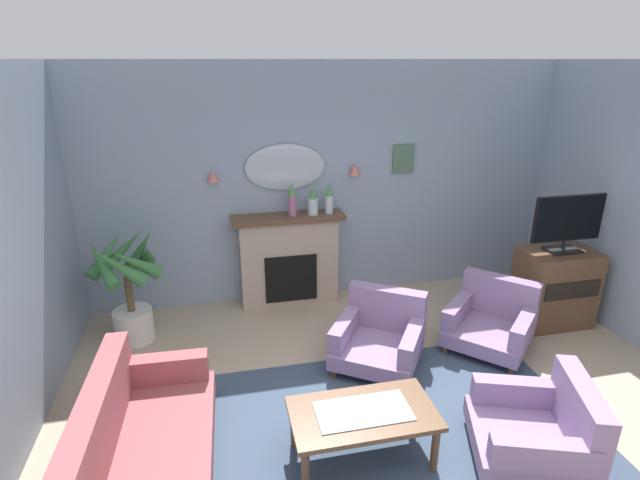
# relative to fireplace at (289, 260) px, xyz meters

# --- Properties ---
(floor) EXTENTS (6.88, 6.94, 0.10)m
(floor) POSITION_rel_fireplace_xyz_m (0.52, -2.80, -0.62)
(floor) COLOR tan
(floor) RESTS_ON ground
(wall_back) EXTENTS (6.88, 0.10, 2.92)m
(wall_back) POSITION_rel_fireplace_xyz_m (0.52, 0.22, 0.89)
(wall_back) COLOR #8C9EB2
(wall_back) RESTS_ON ground
(patterned_rug) EXTENTS (3.20, 2.40, 0.01)m
(patterned_rug) POSITION_rel_fireplace_xyz_m (0.52, -2.60, -0.56)
(patterned_rug) COLOR #38475B
(patterned_rug) RESTS_ON ground
(fireplace) EXTENTS (1.36, 0.36, 1.16)m
(fireplace) POSITION_rel_fireplace_xyz_m (0.00, 0.00, 0.00)
(fireplace) COLOR tan
(fireplace) RESTS_ON ground
(mantel_vase_right) EXTENTS (0.10, 0.10, 0.41)m
(mantel_vase_right) POSITION_rel_fireplace_xyz_m (0.05, -0.03, 0.79)
(mantel_vase_right) COLOR #9E6084
(mantel_vase_right) RESTS_ON fireplace
(mantel_vase_left) EXTENTS (0.13, 0.13, 0.36)m
(mantel_vase_left) POSITION_rel_fireplace_xyz_m (0.30, -0.03, 0.75)
(mantel_vase_left) COLOR silver
(mantel_vase_left) RESTS_ON fireplace
(mantel_vase_centre) EXTENTS (0.10, 0.10, 0.38)m
(mantel_vase_centre) POSITION_rel_fireplace_xyz_m (0.50, -0.03, 0.78)
(mantel_vase_centre) COLOR silver
(mantel_vase_centre) RESTS_ON fireplace
(wall_mirror) EXTENTS (0.96, 0.06, 0.56)m
(wall_mirror) POSITION_rel_fireplace_xyz_m (-0.00, 0.14, 1.14)
(wall_mirror) COLOR #B2BCC6
(wall_sconce_left) EXTENTS (0.14, 0.14, 0.14)m
(wall_sconce_left) POSITION_rel_fireplace_xyz_m (-0.85, 0.09, 1.09)
(wall_sconce_left) COLOR #D17066
(wall_sconce_right) EXTENTS (0.14, 0.14, 0.14)m
(wall_sconce_right) POSITION_rel_fireplace_xyz_m (0.85, 0.09, 1.09)
(wall_sconce_right) COLOR #D17066
(framed_picture) EXTENTS (0.28, 0.03, 0.36)m
(framed_picture) POSITION_rel_fireplace_xyz_m (1.50, 0.15, 1.18)
(framed_picture) COLOR #4C6B56
(coffee_table) EXTENTS (1.10, 0.60, 0.45)m
(coffee_table) POSITION_rel_fireplace_xyz_m (0.12, -2.71, -0.19)
(coffee_table) COLOR brown
(coffee_table) RESTS_ON ground
(floral_couch) EXTENTS (0.92, 1.75, 0.76)m
(floral_couch) POSITION_rel_fireplace_xyz_m (-1.53, -2.54, -0.25)
(floral_couch) COLOR #934C51
(floral_couch) RESTS_ON ground
(armchair_beside_couch) EXTENTS (1.15, 1.14, 0.71)m
(armchair_beside_couch) POSITION_rel_fireplace_xyz_m (1.96, -1.46, -0.27)
(armchair_beside_couch) COLOR gray
(armchair_beside_couch) RESTS_ON ground
(armchair_near_fireplace) EXTENTS (1.04, 1.03, 0.71)m
(armchair_near_fireplace) POSITION_rel_fireplace_xyz_m (1.43, -3.03, -0.27)
(armchair_near_fireplace) COLOR gray
(armchair_near_fireplace) RESTS_ON ground
(armchair_in_corner) EXTENTS (1.12, 1.13, 0.71)m
(armchair_in_corner) POSITION_rel_fireplace_xyz_m (0.69, -1.50, -0.27)
(armchair_in_corner) COLOR gray
(armchair_in_corner) RESTS_ON ground
(tv_cabinet) EXTENTS (0.80, 0.57, 0.90)m
(tv_cabinet) POSITION_rel_fireplace_xyz_m (2.92, -1.16, -0.12)
(tv_cabinet) COLOR brown
(tv_cabinet) RESTS_ON ground
(tv_flatscreen) EXTENTS (0.84, 0.24, 0.65)m
(tv_flatscreen) POSITION_rel_fireplace_xyz_m (2.92, -1.19, 0.68)
(tv_flatscreen) COLOR black
(tv_flatscreen) RESTS_ON tv_cabinet
(potted_plant_tall_palm) EXTENTS (0.83, 0.82, 1.26)m
(potted_plant_tall_palm) POSITION_rel_fireplace_xyz_m (-1.81, -0.53, 0.10)
(potted_plant_tall_palm) COLOR silver
(potted_plant_tall_palm) RESTS_ON ground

